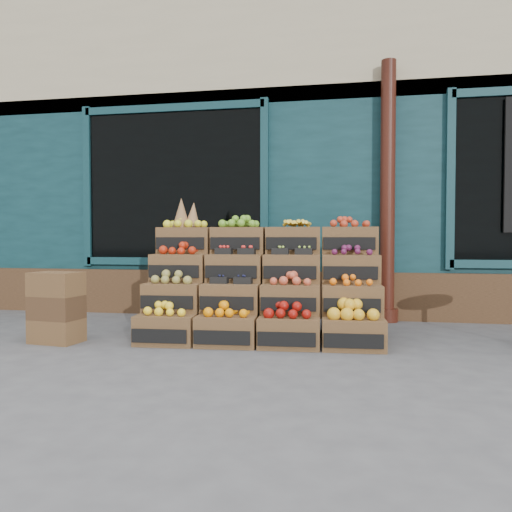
# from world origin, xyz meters

# --- Properties ---
(ground) EXTENTS (60.00, 60.00, 0.00)m
(ground) POSITION_xyz_m (0.00, 0.00, 0.00)
(ground) COLOR #4E4E51
(ground) RESTS_ON ground
(shop_facade) EXTENTS (12.00, 6.24, 4.80)m
(shop_facade) POSITION_xyz_m (0.00, 5.11, 2.40)
(shop_facade) COLOR #11343A
(shop_facade) RESTS_ON ground
(crate_display) EXTENTS (2.43, 1.28, 1.48)m
(crate_display) POSITION_xyz_m (-0.15, 0.84, 0.46)
(crate_display) COLOR brown
(crate_display) RESTS_ON ground
(spare_crates) EXTENTS (0.50, 0.38, 0.70)m
(spare_crates) POSITION_xyz_m (-2.11, 0.18, 0.35)
(spare_crates) COLOR brown
(spare_crates) RESTS_ON ground
(shopkeeper) EXTENTS (0.78, 0.62, 1.88)m
(shopkeeper) POSITION_xyz_m (-1.19, 2.89, 0.94)
(shopkeeper) COLOR #1A5D1D
(shopkeeper) RESTS_ON ground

